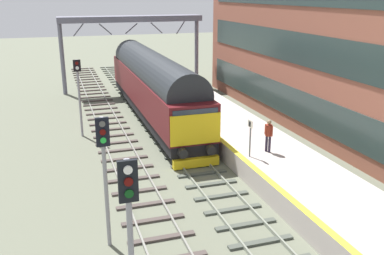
% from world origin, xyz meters
% --- Properties ---
extents(ground_plane, '(140.00, 140.00, 0.00)m').
position_xyz_m(ground_plane, '(0.00, 0.00, 0.00)').
color(ground_plane, '#5F6351').
rests_on(ground_plane, ground).
extents(track_main, '(2.50, 60.00, 0.15)m').
position_xyz_m(track_main, '(0.00, 0.00, 0.05)').
color(track_main, gray).
rests_on(track_main, ground).
extents(track_adjacent_west, '(2.50, 60.00, 0.15)m').
position_xyz_m(track_adjacent_west, '(-3.32, -0.00, 0.05)').
color(track_adjacent_west, gray).
rests_on(track_adjacent_west, ground).
extents(station_platform, '(4.00, 44.00, 1.01)m').
position_xyz_m(station_platform, '(3.60, 0.00, 0.50)').
color(station_platform, '#B4A9A2').
rests_on(station_platform, ground).
extents(diesel_locomotive, '(2.74, 19.27, 4.68)m').
position_xyz_m(diesel_locomotive, '(0.00, 6.63, 2.49)').
color(diesel_locomotive, black).
rests_on(diesel_locomotive, ground).
extents(signal_post_near, '(0.44, 0.22, 5.15)m').
position_xyz_m(signal_post_near, '(-5.17, -13.58, 3.27)').
color(signal_post_near, gray).
rests_on(signal_post_near, ground).
extents(signal_post_mid, '(0.44, 0.22, 4.74)m').
position_xyz_m(signal_post_mid, '(-5.17, -8.66, 3.03)').
color(signal_post_mid, gray).
rests_on(signal_post_mid, ground).
extents(signal_post_far, '(0.44, 0.22, 4.78)m').
position_xyz_m(signal_post_far, '(-5.17, 4.11, 2.96)').
color(signal_post_far, gray).
rests_on(signal_post_far, ground).
extents(platform_number_sign, '(0.10, 0.44, 1.83)m').
position_xyz_m(platform_number_sign, '(2.13, -4.63, 2.23)').
color(platform_number_sign, slate).
rests_on(platform_number_sign, station_platform).
extents(waiting_passenger, '(0.44, 0.48, 1.64)m').
position_xyz_m(waiting_passenger, '(3.27, -4.33, 1.99)').
color(waiting_passenger, '#2A2435').
rests_on(waiting_passenger, station_platform).
extents(overhead_footbridge, '(12.62, 2.00, 6.62)m').
position_xyz_m(overhead_footbridge, '(0.39, 16.48, 6.00)').
color(overhead_footbridge, slate).
rests_on(overhead_footbridge, ground).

